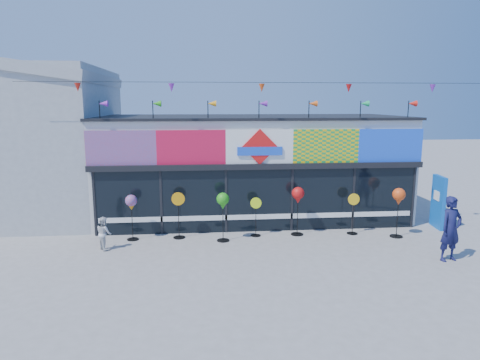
{
  "coord_description": "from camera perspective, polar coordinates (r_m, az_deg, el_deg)",
  "views": [
    {
      "loc": [
        -2.07,
        -11.52,
        4.64
      ],
      "look_at": [
        -0.83,
        2.0,
        2.17
      ],
      "focal_mm": 32.0,
      "sensor_mm": 36.0,
      "label": 1
    }
  ],
  "objects": [
    {
      "name": "ground",
      "position": [
        12.59,
        4.67,
        -11.36
      ],
      "size": [
        80.0,
        80.0,
        0.0
      ],
      "primitive_type": "plane",
      "color": "gray",
      "rests_on": "ground"
    },
    {
      "name": "kite_shop",
      "position": [
        17.77,
        1.49,
        1.91
      ],
      "size": [
        16.0,
        5.7,
        5.31
      ],
      "color": "silver",
      "rests_on": "ground"
    },
    {
      "name": "neighbour_building",
      "position": [
        20.2,
        -28.48,
        4.99
      ],
      "size": [
        8.18,
        7.2,
        6.87
      ],
      "color": "#ADB0B3",
      "rests_on": "ground"
    },
    {
      "name": "blue_sign",
      "position": [
        17.58,
        24.92,
        -2.66
      ],
      "size": [
        0.26,
        0.99,
        1.97
      ],
      "rotation": [
        0.0,
        0.0,
        -0.12
      ],
      "color": "#0C54B4",
      "rests_on": "ground"
    },
    {
      "name": "spinner_0",
      "position": [
        14.93,
        -14.29,
        -3.1
      ],
      "size": [
        0.4,
        0.4,
        1.58
      ],
      "color": "black",
      "rests_on": "ground"
    },
    {
      "name": "spinner_1",
      "position": [
        14.91,
        -8.19,
        -4.51
      ],
      "size": [
        0.45,
        0.41,
        1.62
      ],
      "color": "black",
      "rests_on": "ground"
    },
    {
      "name": "spinner_2",
      "position": [
        14.34,
        -2.3,
        -3.01
      ],
      "size": [
        0.42,
        0.42,
        1.67
      ],
      "color": "black",
      "rests_on": "ground"
    },
    {
      "name": "spinner_3",
      "position": [
        15.02,
        2.12,
        -4.78
      ],
      "size": [
        0.39,
        0.35,
        1.39
      ],
      "color": "black",
      "rests_on": "ground"
    },
    {
      "name": "spinner_4",
      "position": [
        15.13,
        7.73,
        -2.22
      ],
      "size": [
        0.44,
        0.44,
        1.73
      ],
      "color": "black",
      "rests_on": "ground"
    },
    {
      "name": "spinner_5",
      "position": [
        15.75,
        14.85,
        -4.23
      ],
      "size": [
        0.41,
        0.38,
        1.48
      ],
      "color": "black",
      "rests_on": "ground"
    },
    {
      "name": "spinner_6",
      "position": [
        15.73,
        20.41,
        -2.26
      ],
      "size": [
        0.44,
        0.44,
        1.74
      ],
      "color": "black",
      "rests_on": "ground"
    },
    {
      "name": "adult_man",
      "position": [
        14.11,
        26.3,
        -5.86
      ],
      "size": [
        0.8,
        0.63,
        1.95
      ],
      "primitive_type": "imported",
      "rotation": [
        0.0,
        0.0,
        0.25
      ],
      "color": "#151742",
      "rests_on": "ground"
    },
    {
      "name": "child",
      "position": [
        14.4,
        -17.68,
        -6.77
      ],
      "size": [
        0.55,
        0.6,
        1.07
      ],
      "primitive_type": "imported",
      "rotation": [
        0.0,
        0.0,
        2.2
      ],
      "color": "silver",
      "rests_on": "ground"
    }
  ]
}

